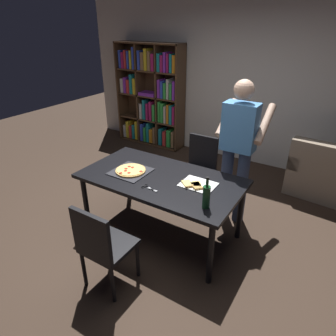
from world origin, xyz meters
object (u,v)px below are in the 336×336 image
(wine_bottle, at_px, (206,196))
(kitchen_scissors, at_px, (147,187))
(chair_far_side, at_px, (199,164))
(bookshelf, at_px, (151,97))
(chair_near_camera, at_px, (102,244))
(dining_table, at_px, (161,183))
(person_serving_pizza, at_px, (238,145))
(pepperoni_pizza_on_tray, at_px, (131,171))

(wine_bottle, distance_m, kitchen_scissors, 0.67)
(chair_far_side, xyz_separation_m, bookshelf, (-1.77, 1.41, 0.44))
(chair_near_camera, bearing_deg, dining_table, 90.00)
(wine_bottle, height_order, kitchen_scissors, wine_bottle)
(dining_table, height_order, kitchen_scissors, kitchen_scissors)
(bookshelf, height_order, person_serving_pizza, bookshelf)
(person_serving_pizza, relative_size, pepperoni_pizza_on_tray, 4.35)
(chair_far_side, relative_size, bookshelf, 0.46)
(dining_table, bearing_deg, kitchen_scissors, -87.86)
(dining_table, relative_size, wine_bottle, 5.64)
(dining_table, height_order, chair_near_camera, chair_near_camera)
(person_serving_pizza, distance_m, pepperoni_pizza_on_tray, 1.28)
(chair_far_side, height_order, kitchen_scissors, chair_far_side)
(kitchen_scissors, bearing_deg, bookshelf, 124.05)
(pepperoni_pizza_on_tray, relative_size, kitchen_scissors, 2.05)
(dining_table, distance_m, chair_far_side, 0.98)
(bookshelf, relative_size, wine_bottle, 6.17)
(bookshelf, bearing_deg, chair_far_side, -38.42)
(dining_table, bearing_deg, bookshelf, 126.78)
(person_serving_pizza, bearing_deg, chair_near_camera, -109.06)
(chair_far_side, bearing_deg, kitchen_scissors, -89.54)
(chair_far_side, bearing_deg, wine_bottle, -61.38)
(bookshelf, xyz_separation_m, kitchen_scissors, (1.78, -2.64, -0.20))
(bookshelf, bearing_deg, wine_bottle, -47.20)
(dining_table, distance_m, pepperoni_pizza_on_tray, 0.38)
(chair_near_camera, bearing_deg, wine_bottle, 45.79)
(chair_near_camera, bearing_deg, pepperoni_pizza_on_tray, 112.12)
(person_serving_pizza, relative_size, wine_bottle, 5.54)
(bookshelf, xyz_separation_m, pepperoni_pizza_on_tray, (1.41, -2.45, -0.19))
(dining_table, distance_m, person_serving_pizza, 1.00)
(chair_far_side, xyz_separation_m, wine_bottle, (0.67, -1.24, 0.36))
(dining_table, xyz_separation_m, wine_bottle, (0.67, -0.27, 0.19))
(chair_near_camera, xyz_separation_m, person_serving_pizza, (0.59, 1.71, 0.49))
(dining_table, distance_m, wine_bottle, 0.75)
(chair_near_camera, bearing_deg, bookshelf, 117.99)
(dining_table, height_order, wine_bottle, wine_bottle)
(dining_table, relative_size, bookshelf, 0.91)
(person_serving_pizza, bearing_deg, wine_bottle, -85.27)
(chair_near_camera, bearing_deg, kitchen_scissors, 89.18)
(chair_far_side, bearing_deg, pepperoni_pizza_on_tray, -109.13)
(dining_table, distance_m, bookshelf, 2.97)
(dining_table, bearing_deg, wine_bottle, -21.91)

